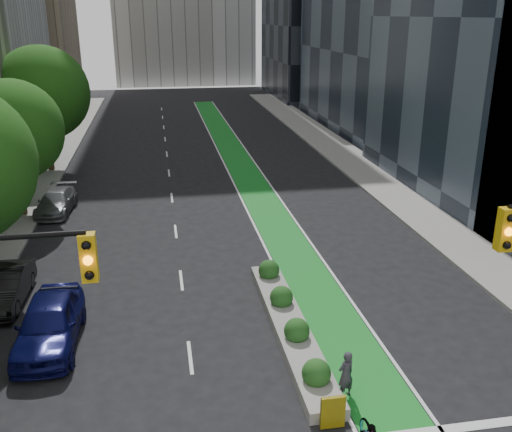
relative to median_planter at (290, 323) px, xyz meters
name	(u,v)px	position (x,y,z in m)	size (l,w,h in m)	color
sidewalk_left	(20,200)	(-13.00, 17.96, -0.30)	(3.60, 90.00, 0.15)	gray
sidewalk_right	(381,181)	(10.60, 17.96, -0.30)	(3.60, 90.00, 0.15)	gray
bike_lane_paint	(243,170)	(1.80, 22.96, -0.37)	(2.20, 70.00, 0.01)	#178225
tree_midfar	(12,131)	(-12.20, 14.96, 4.57)	(5.60, 5.60, 7.76)	black
tree_far	(42,93)	(-12.20, 24.96, 5.32)	(6.60, 6.60, 9.00)	black
median_planter	(290,323)	(0.00, 0.00, 0.00)	(1.20, 10.26, 1.10)	gray
cyclist	(346,374)	(0.80, -3.93, 0.41)	(0.57, 0.37, 1.56)	#333039
parked_car_left_near	(49,323)	(-8.44, 0.62, 0.48)	(2.01, 4.99, 1.70)	#0B0E46
parked_car_left_mid	(5,287)	(-10.70, 4.09, 0.33)	(1.50, 4.29, 1.41)	black
parked_car_left_far	(56,202)	(-10.41, 15.33, 0.27)	(1.81, 4.44, 1.29)	slate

